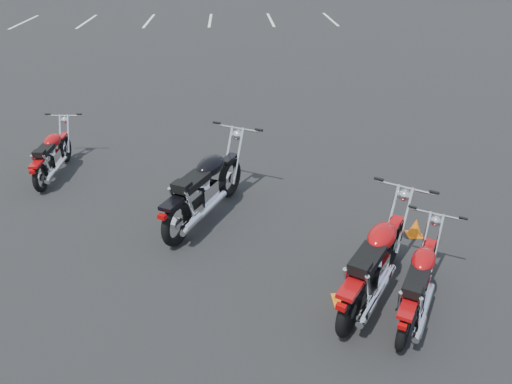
{
  "coord_description": "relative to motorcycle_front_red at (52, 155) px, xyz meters",
  "views": [
    {
      "loc": [
        -0.15,
        -5.8,
        4.06
      ],
      "look_at": [
        0.2,
        0.6,
        0.65
      ],
      "focal_mm": 35.0,
      "sensor_mm": 36.0,
      "label": 1
    }
  ],
  "objects": [
    {
      "name": "ground",
      "position": [
        3.39,
        -2.69,
        -0.41
      ],
      "size": [
        120.0,
        120.0,
        0.0
      ],
      "primitive_type": "plane",
      "color": "black",
      "rests_on": "ground"
    },
    {
      "name": "motorcycle_front_red",
      "position": [
        0.0,
        0.0,
        0.0
      ],
      "size": [
        0.71,
        1.83,
        0.89
      ],
      "color": "black",
      "rests_on": "ground"
    },
    {
      "name": "motorcycle_second_black",
      "position": [
        2.83,
        -1.69,
        0.12
      ],
      "size": [
        1.55,
        2.28,
        1.16
      ],
      "color": "black",
      "rests_on": "ground"
    },
    {
      "name": "motorcycle_third_red",
      "position": [
        4.94,
        -3.68,
        0.09
      ],
      "size": [
        1.61,
        2.05,
        1.09
      ],
      "color": "black",
      "rests_on": "ground"
    },
    {
      "name": "motorcycle_rear_red",
      "position": [
        5.38,
        -4.0,
        0.01
      ],
      "size": [
        1.25,
        1.77,
        0.91
      ],
      "color": "black",
      "rests_on": "ground"
    },
    {
      "name": "training_cone_near",
      "position": [
        5.95,
        -2.36,
        -0.27
      ],
      "size": [
        0.23,
        0.23,
        0.27
      ],
      "color": "orange",
      "rests_on": "ground"
    },
    {
      "name": "training_cone_extra",
      "position": [
        4.58,
        -3.78,
        -0.25
      ],
      "size": [
        0.27,
        0.27,
        0.32
      ],
      "color": "orange",
      "rests_on": "ground"
    },
    {
      "name": "parking_line_stripes",
      "position": [
        0.89,
        17.31,
        -0.4
      ],
      "size": [
        15.12,
        4.0,
        0.01
      ],
      "color": "silver",
      "rests_on": "ground"
    }
  ]
}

